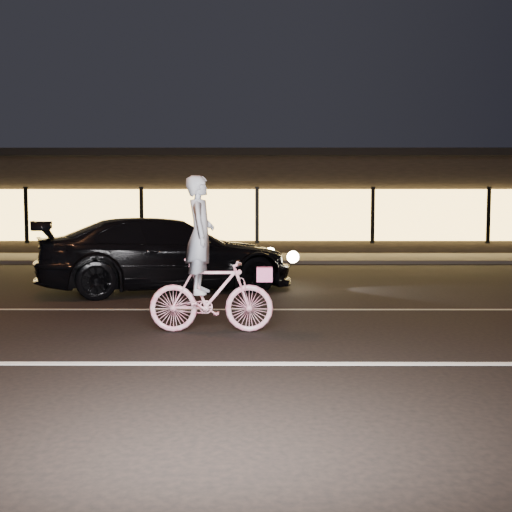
{
  "coord_description": "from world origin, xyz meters",
  "views": [
    {
      "loc": [
        0.02,
        -7.41,
        1.56
      ],
      "look_at": [
        0.0,
        0.6,
        1.0
      ],
      "focal_mm": 40.0,
      "sensor_mm": 36.0,
      "label": 1
    }
  ],
  "objects": [
    {
      "name": "lane_stripe_far",
      "position": [
        0.0,
        2.0,
        0.0
      ],
      "size": [
        60.0,
        0.1,
        0.01
      ],
      "primitive_type": "cube",
      "color": "gray",
      "rests_on": "ground"
    },
    {
      "name": "cyclist",
      "position": [
        -0.64,
        0.15,
        0.74
      ],
      "size": [
        1.66,
        0.57,
        2.09
      ],
      "rotation": [
        0.0,
        0.0,
        1.57
      ],
      "color": "#E33467",
      "rests_on": "ground"
    },
    {
      "name": "storefront",
      "position": [
        0.0,
        18.97,
        2.15
      ],
      "size": [
        25.4,
        8.42,
        4.2
      ],
      "color": "black",
      "rests_on": "ground"
    },
    {
      "name": "ground",
      "position": [
        0.0,
        0.0,
        0.0
      ],
      "size": [
        90.0,
        90.0,
        0.0
      ],
      "primitive_type": "plane",
      "color": "black",
      "rests_on": "ground"
    },
    {
      "name": "sidewalk",
      "position": [
        0.0,
        13.0,
        0.06
      ],
      "size": [
        30.0,
        4.0,
        0.12
      ],
      "primitive_type": "cube",
      "color": "#383533",
      "rests_on": "ground"
    },
    {
      "name": "lane_stripe_near",
      "position": [
        0.0,
        -1.5,
        0.0
      ],
      "size": [
        60.0,
        0.12,
        0.01
      ],
      "primitive_type": "cube",
      "color": "silver",
      "rests_on": "ground"
    },
    {
      "name": "sedan",
      "position": [
        -1.84,
        4.41,
        0.76
      ],
      "size": [
        5.66,
        3.72,
        1.52
      ],
      "rotation": [
        0.0,
        0.0,
        1.9
      ],
      "color": "black",
      "rests_on": "ground"
    }
  ]
}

